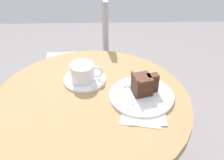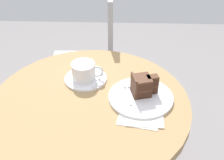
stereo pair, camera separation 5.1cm
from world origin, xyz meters
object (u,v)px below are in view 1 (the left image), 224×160
at_px(napkin, 144,113).
at_px(cafe_chair, 90,55).
at_px(teaspoon, 97,83).
at_px(coffee_cup, 83,72).
at_px(cake_slice, 143,84).
at_px(fork, 128,90).
at_px(cake_plate, 142,96).
at_px(saucer, 85,79).

height_order(napkin, cafe_chair, cafe_chair).
bearing_deg(teaspoon, coffee_cup, -105.60).
bearing_deg(cake_slice, coffee_cup, 158.04).
bearing_deg(cafe_chair, cake_slice, 19.49).
bearing_deg(fork, cake_plate, -126.33).
bearing_deg(napkin, teaspoon, 136.01).
bearing_deg(saucer, coffee_cup, -123.10).
relative_size(saucer, cake_slice, 1.65).
bearing_deg(cake_slice, cake_plate, -110.81).
height_order(cake_slice, fork, cake_slice).
relative_size(coffee_cup, napkin, 0.77).
bearing_deg(coffee_cup, napkin, -40.97).
xyz_separation_m(saucer, cake_slice, (0.22, -0.10, 0.04)).
distance_m(cake_plate, cafe_chair, 0.65).
relative_size(cake_plate, cafe_chair, 0.26).
bearing_deg(fork, saucer, 55.47).
relative_size(teaspoon, napkin, 0.64).
height_order(fork, cafe_chair, cafe_chair).
bearing_deg(coffee_cup, cafe_chair, 90.06).
bearing_deg(napkin, saucer, 137.55).
bearing_deg(coffee_cup, teaspoon, -29.57).
distance_m(teaspoon, cafe_chair, 0.55).
relative_size(teaspoon, cafe_chair, 0.12).
xyz_separation_m(coffee_cup, cake_slice, (0.22, -0.09, 0.00)).
distance_m(coffee_cup, fork, 0.19).
bearing_deg(teaspoon, saucer, -112.72).
bearing_deg(cake_plate, napkin, -89.90).
bearing_deg(teaspoon, cake_slice, 84.59).
xyz_separation_m(cake_slice, napkin, (-0.01, -0.10, -0.05)).
distance_m(coffee_cup, cake_plate, 0.25).
height_order(saucer, coffee_cup, coffee_cup).
bearing_deg(coffee_cup, cake_plate, -25.57).
xyz_separation_m(cake_plate, cake_slice, (0.01, 0.01, 0.04)).
relative_size(cake_slice, napkin, 0.63).
bearing_deg(teaspoon, fork, 81.75).
distance_m(saucer, cake_slice, 0.24).
bearing_deg(napkin, coffee_cup, 139.03).
bearing_deg(cake_slice, saucer, 156.26).
distance_m(cake_slice, cafe_chair, 0.66).
xyz_separation_m(cake_slice, fork, (-0.05, 0.01, -0.03)).
distance_m(coffee_cup, teaspoon, 0.07).
relative_size(cake_plate, napkin, 1.45).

